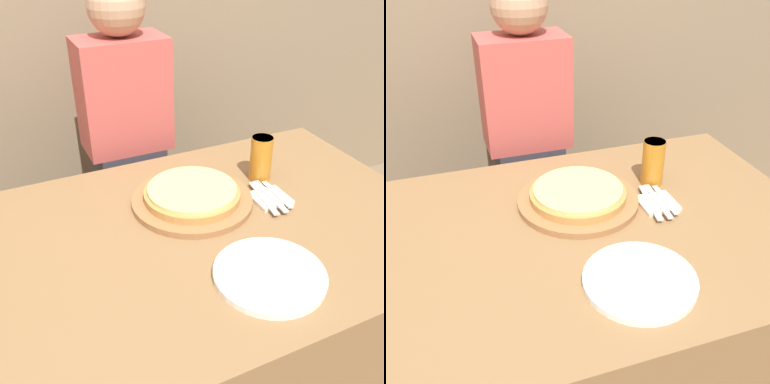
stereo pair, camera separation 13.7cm
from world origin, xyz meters
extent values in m
cube|color=olive|center=(0.00, 0.00, 0.36)|extent=(1.46, 0.92, 0.71)
cylinder|color=#99663D|center=(0.06, 0.13, 0.72)|extent=(0.37, 0.37, 0.02)
cylinder|color=#B77F42|center=(0.06, 0.13, 0.75)|extent=(0.30, 0.30, 0.02)
cylinder|color=#E0C175|center=(0.06, 0.13, 0.76)|extent=(0.27, 0.27, 0.01)
cylinder|color=#B7701E|center=(0.33, 0.17, 0.79)|extent=(0.07, 0.07, 0.15)
cylinder|color=white|center=(0.33, 0.17, 0.86)|extent=(0.07, 0.07, 0.02)
cylinder|color=white|center=(0.09, -0.25, 0.72)|extent=(0.28, 0.28, 0.02)
cube|color=beige|center=(0.29, 0.04, 0.72)|extent=(0.11, 0.11, 0.01)
cube|color=silver|center=(0.27, 0.04, 0.73)|extent=(0.05, 0.19, 0.00)
cube|color=silver|center=(0.29, 0.04, 0.73)|extent=(0.03, 0.19, 0.00)
cube|color=silver|center=(0.32, 0.04, 0.73)|extent=(0.03, 0.16, 0.00)
cube|color=#33333D|center=(0.02, 0.65, 0.35)|extent=(0.26, 0.20, 0.69)
cube|color=#B74C47|center=(0.02, 0.65, 0.90)|extent=(0.33, 0.20, 0.42)
sphere|color=tan|center=(0.02, 0.65, 1.21)|extent=(0.20, 0.20, 0.20)
camera|label=1|loc=(-0.43, -0.92, 1.47)|focal=42.00mm
camera|label=2|loc=(-0.31, -0.97, 1.47)|focal=42.00mm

